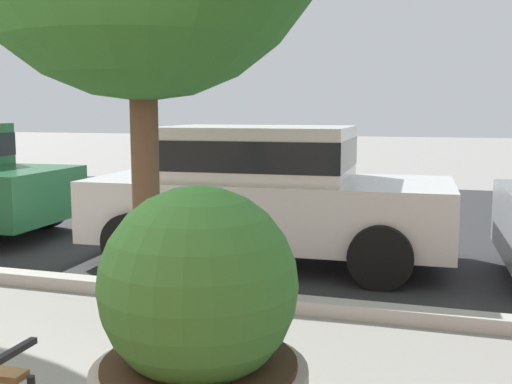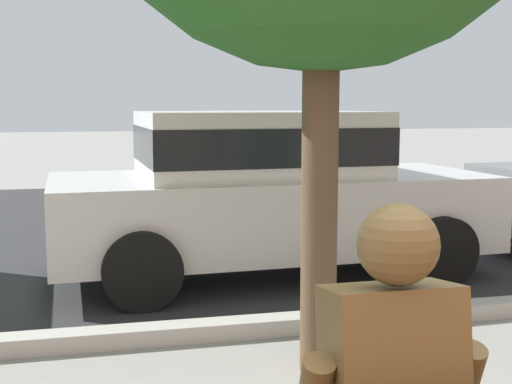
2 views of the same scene
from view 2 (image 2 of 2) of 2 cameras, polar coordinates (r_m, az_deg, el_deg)
street_surface at (r=9.34m, az=-6.80°, el=-2.68°), size 60.00×9.00×0.01m
curb_stone at (r=4.91m, az=-0.57°, el=-11.25°), size 60.00×0.20×0.12m
parked_car_white at (r=6.46m, az=0.86°, el=0.38°), size 4.17×2.05×1.56m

